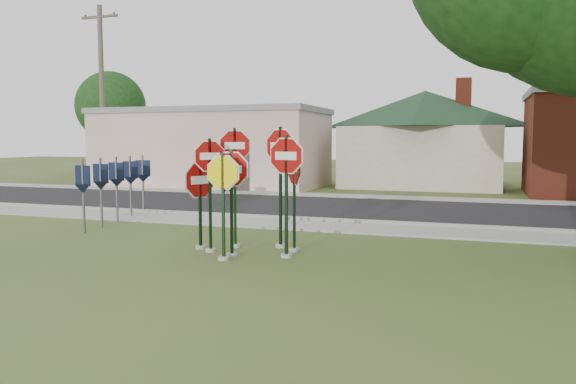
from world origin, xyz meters
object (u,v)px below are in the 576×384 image
(stop_sign_center, at_px, (231,189))
(stop_sign_yellow, at_px, (223,194))
(stop_sign_left, at_px, (210,180))
(pedestrian, at_px, (227,175))
(utility_pole_near, at_px, (102,93))

(stop_sign_center, distance_m, stop_sign_yellow, 0.36)
(stop_sign_center, height_order, stop_sign_left, stop_sign_left)
(stop_sign_center, xyz_separation_m, stop_sign_yellow, (-0.03, -0.35, -0.08))
(stop_sign_left, bearing_deg, stop_sign_center, -25.93)
(pedestrian, bearing_deg, stop_sign_center, 116.71)
(stop_sign_yellow, xyz_separation_m, utility_pole_near, (-14.03, 14.57, 3.57))
(stop_sign_yellow, distance_m, utility_pole_near, 20.54)
(stop_sign_yellow, relative_size, utility_pole_near, 0.24)
(stop_sign_left, bearing_deg, stop_sign_yellow, -46.43)
(stop_sign_left, height_order, utility_pole_near, utility_pole_near)
(stop_sign_yellow, height_order, utility_pole_near, utility_pole_near)
(stop_sign_center, distance_m, utility_pole_near, 20.30)
(utility_pole_near, relative_size, pedestrian, 6.24)
(stop_sign_center, bearing_deg, utility_pole_near, 134.69)
(stop_sign_left, bearing_deg, utility_pole_near, 133.95)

